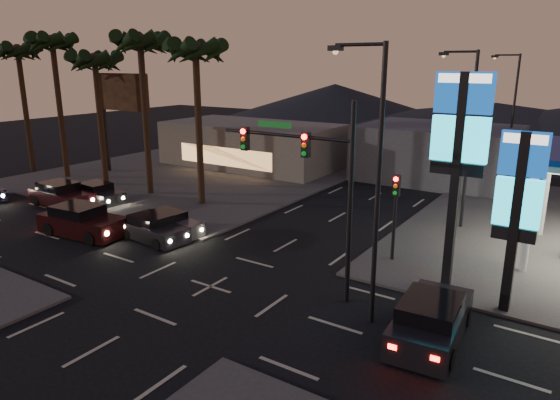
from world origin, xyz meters
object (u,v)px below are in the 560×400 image
Objects in this scene: car_lane_b_rear at (61,195)px; traffic_signal_mast at (311,170)px; pylon_sign_tall at (460,139)px; car_lane_b_mid at (98,194)px; car_lane_b_front at (169,224)px; suv_station at (431,320)px; pylon_sign_short at (519,196)px; car_lane_a_front at (153,229)px; car_lane_a_mid at (82,221)px.

traffic_signal_mast is at bearing -5.88° from car_lane_b_rear.
pylon_sign_tall is 2.07× the size of car_lane_b_mid.
traffic_signal_mast is at bearing -10.67° from car_lane_b_front.
pylon_sign_tall is 7.29m from suv_station.
car_lane_b_mid is (-26.33, 1.47, -4.02)m from pylon_sign_short.
pylon_sign_short is 0.88× the size of traffic_signal_mast.
car_lane_b_mid is (-19.09, 3.98, -4.59)m from traffic_signal_mast.
traffic_signal_mast is at bearing -143.48° from pylon_sign_tall.
car_lane_b_rear is 1.01× the size of suv_station.
car_lane_a_front is 0.87× the size of car_lane_b_rear.
car_lane_a_mid is 6.85m from car_lane_b_mid.
traffic_signal_mast reaches higher than car_lane_a_mid.
car_lane_a_mid reaches higher than car_lane_a_front.
car_lane_a_front is 1.05× the size of car_lane_b_front.
pylon_sign_tall is 1.82× the size of suv_station.
car_lane_b_mid is at bearing 160.18° from car_lane_a_front.
car_lane_a_mid is at bearing -44.13° from car_lane_b_mid.
car_lane_b_rear reaches higher than car_lane_b_mid.
car_lane_b_rear is at bearing 178.96° from car_lane_b_front.
car_lane_b_front is at bearing -173.88° from pylon_sign_tall.
car_lane_b_front is at bearing -1.04° from car_lane_b_rear.
pylon_sign_short is 5.58m from suv_station.
traffic_signal_mast is 1.94× the size of car_lane_b_front.
traffic_signal_mast is 1.50× the size of car_lane_a_mid.
suv_station is (25.86, -3.14, -0.00)m from car_lane_b_rear.
car_lane_a_mid is (-21.42, -3.30, -3.87)m from pylon_sign_short.
pylon_sign_short is 1.40× the size of car_lane_b_rear.
pylon_sign_short reaches higher than car_lane_b_front.
car_lane_a_mid is at bearing -176.82° from traffic_signal_mast.
car_lane_a_mid is 1.29× the size of car_lane_b_front.
car_lane_a_front is at bearing -174.35° from pylon_sign_short.
car_lane_a_front is 0.88× the size of suv_station.
car_lane_b_mid is at bearing 135.87° from car_lane_a_mid.
pylon_sign_tall reaches higher than car_lane_a_mid.
car_lane_b_front is 9.17m from car_lane_b_mid.
traffic_signal_mast is (-4.74, -3.51, -1.17)m from pylon_sign_tall.
car_lane_b_rear is (-6.23, 2.89, -0.03)m from car_lane_a_mid.
pylon_sign_tall reaches higher than traffic_signal_mast.
pylon_sign_tall is at bearing 3.21° from car_lane_b_rear.
pylon_sign_tall is at bearing 36.52° from traffic_signal_mast.
pylon_sign_tall is 1.80× the size of car_lane_b_rear.
car_lane_b_mid is (-8.87, 3.20, 0.00)m from car_lane_a_front.
car_lane_a_mid reaches higher than suv_station.
car_lane_b_front is at bearing -13.02° from car_lane_b_mid.
pylon_sign_short reaches higher than car_lane_a_mid.
car_lane_b_rear is at bearing -176.79° from pylon_sign_tall.
car_lane_a_front is at bearing -93.16° from car_lane_b_front.
car_lane_a_front is 1.13m from car_lane_b_front.
car_lane_b_mid is at bearing 54.93° from car_lane_b_rear.
car_lane_b_front is (0.06, 1.13, -0.03)m from car_lane_a_front.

